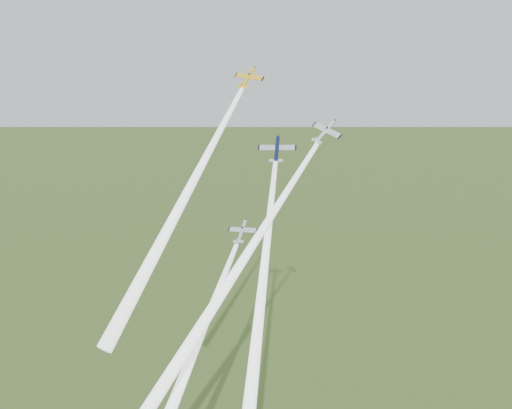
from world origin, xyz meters
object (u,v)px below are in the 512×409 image
Objects in this scene: plane_navy at (277,149)px; plane_silver_low at (242,231)px; plane_yellow at (248,78)px; plane_silver_right at (325,132)px.

plane_navy reaches higher than plane_silver_low.
plane_navy is at bearing -26.40° from plane_yellow.
plane_yellow reaches higher than plane_silver_low.
plane_navy is (10.33, -5.46, -13.89)m from plane_yellow.
plane_silver_right is (10.76, -0.10, 4.37)m from plane_navy.
plane_navy is at bearing 42.07° from plane_silver_low.
plane_yellow is at bearing 111.50° from plane_silver_low.
plane_yellow is 1.06× the size of plane_silver_low.
plane_navy is 1.12× the size of plane_silver_right.
plane_silver_right reaches higher than plane_navy.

